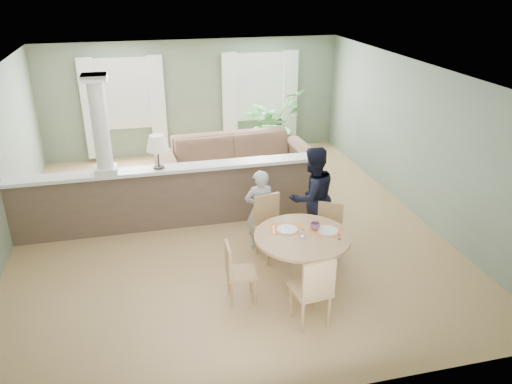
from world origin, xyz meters
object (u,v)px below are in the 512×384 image
object	(u,v)px
chair_near	(314,288)
houseplant	(272,124)
chair_side	(236,270)
child_person	(260,210)
man_person	(312,197)
chair_far_man	(329,229)
chair_far_boy	(270,224)
dining_table	(302,245)
sofa	(236,160)

from	to	relation	value
chair_near	houseplant	bearing A→B (deg)	-106.89
chair_near	chair_side	world-z (taller)	chair_near
child_person	man_person	xyz separation A→B (m)	(0.83, -0.09, 0.17)
houseplant	chair_far_man	bearing A→B (deg)	-94.26
chair_far_boy	child_person	size ratio (longest dim) A/B	0.74
dining_table	child_person	bearing A→B (deg)	104.87
chair_side	chair_far_boy	bearing A→B (deg)	-33.52
chair_far_boy	chair_side	xyz separation A→B (m)	(-0.74, -1.04, -0.07)
chair_far_man	man_person	size ratio (longest dim) A/B	0.54
houseplant	child_person	xyz separation A→B (m)	(-1.29, -4.04, -0.15)
sofa	chair_side	distance (m)	4.22
child_person	sofa	bearing A→B (deg)	-93.77
houseplant	man_person	distance (m)	4.16
chair_near	child_person	bearing A→B (deg)	-91.75
chair_far_boy	chair_near	xyz separation A→B (m)	(0.07, -1.78, 0.00)
chair_near	chair_side	xyz separation A→B (m)	(-0.82, 0.75, -0.08)
chair_far_man	dining_table	bearing A→B (deg)	-107.78
sofa	chair_far_man	size ratio (longest dim) A/B	3.65
man_person	chair_far_boy	bearing A→B (deg)	-1.07
dining_table	man_person	bearing A→B (deg)	64.74
chair_side	chair_far_man	bearing A→B (deg)	-62.91
chair_far_boy	chair_far_man	size ratio (longest dim) A/B	1.11
dining_table	man_person	world-z (taller)	man_person
houseplant	chair_far_boy	size ratio (longest dim) A/B	1.65
man_person	dining_table	bearing A→B (deg)	49.15
chair_side	man_person	distance (m)	1.95
houseplant	chair_far_man	size ratio (longest dim) A/B	1.83
houseplant	dining_table	distance (m)	5.32
sofa	chair_far_boy	xyz separation A→B (m)	(-0.07, -3.10, 0.07)
sofa	chair_far_man	world-z (taller)	sofa
houseplant	dining_table	bearing A→B (deg)	-100.57
chair_near	chair_far_boy	bearing A→B (deg)	-94.12
houseplant	chair_side	distance (m)	5.71
dining_table	chair_near	xyz separation A→B (m)	(-0.14, -0.88, -0.09)
chair_far_man	sofa	bearing A→B (deg)	131.27
dining_table	chair_far_boy	distance (m)	0.93
sofa	chair_side	size ratio (longest dim) A/B	3.82
dining_table	chair_far_boy	world-z (taller)	chair_far_boy
chair_far_man	chair_side	bearing A→B (deg)	-126.67
chair_side	child_person	size ratio (longest dim) A/B	0.64
dining_table	child_person	size ratio (longest dim) A/B	1.00
chair_far_man	chair_near	xyz separation A→B (m)	(-0.77, -1.49, 0.05)
chair_near	child_person	distance (m)	2.08
child_person	dining_table	bearing A→B (deg)	104.57
chair_far_boy	man_person	distance (m)	0.81
dining_table	man_person	size ratio (longest dim) A/B	0.80
chair_far_boy	chair_side	distance (m)	1.28
chair_near	chair_side	bearing A→B (deg)	-48.90
sofa	houseplant	size ratio (longest dim) A/B	2.00
houseplant	chair_near	bearing A→B (deg)	-100.38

